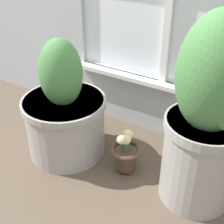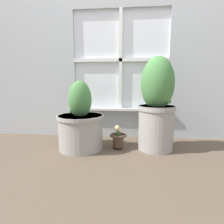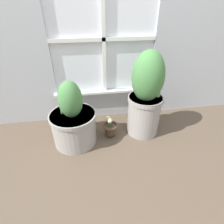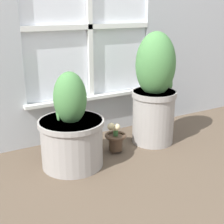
% 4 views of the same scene
% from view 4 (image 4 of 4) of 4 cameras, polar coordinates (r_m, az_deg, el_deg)
% --- Properties ---
extents(ground_plane, '(10.00, 10.00, 0.00)m').
position_cam_4_polar(ground_plane, '(2.07, 3.80, -9.64)').
color(ground_plane, brown).
extents(potted_plant_left, '(0.42, 0.42, 0.62)m').
position_cam_4_polar(potted_plant_left, '(1.99, -7.42, -3.65)').
color(potted_plant_left, '#9E9993').
rests_on(potted_plant_left, ground_plane).
extents(potted_plant_right, '(0.33, 0.33, 0.82)m').
position_cam_4_polar(potted_plant_right, '(2.30, 7.76, 3.73)').
color(potted_plant_right, '#9E9993').
rests_on(potted_plant_right, ground_plane).
extents(flower_vase, '(0.15, 0.15, 0.22)m').
position_cam_4_polar(flower_vase, '(2.20, 0.62, -4.74)').
color(flower_vase, '#473323').
rests_on(flower_vase, ground_plane).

